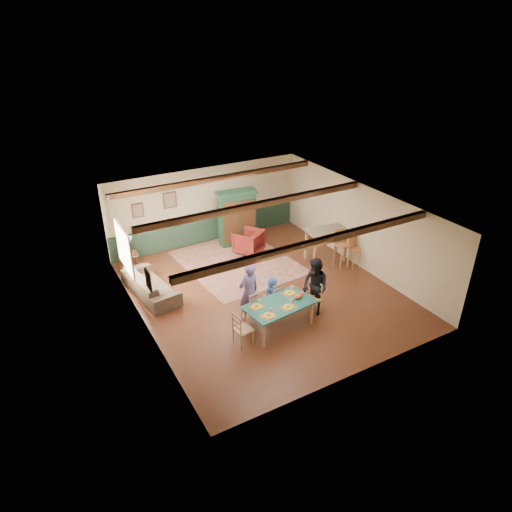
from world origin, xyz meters
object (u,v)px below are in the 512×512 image
person_child (272,294)px  bar_stool_left (342,249)px  person_woman (315,287)px  table_lamp (128,246)px  dining_chair_far_right (274,296)px  sofa (151,285)px  end_table (131,262)px  cat (298,296)px  bar_stool_right (354,253)px  armchair (248,241)px  dining_table (279,316)px  dining_chair_end_right (312,299)px  armoire (237,218)px  dining_chair_end_left (243,329)px  counter_table (326,245)px  dining_chair_far_left (251,305)px  person_man (249,292)px

person_child → bar_stool_left: size_ratio=0.80×
person_woman → table_lamp: 6.00m
dining_chair_far_right → table_lamp: 5.00m
sofa → end_table: sofa is taller
cat → bar_stool_right: bearing=19.3°
table_lamp → armchair: bearing=-10.3°
dining_table → bar_stool_left: size_ratio=1.42×
dining_chair_end_right → armoire: size_ratio=0.47×
person_child → dining_chair_far_right: bearing=90.0°
dining_chair_end_left → end_table: bearing=8.6°
armoire → bar_stool_left: size_ratio=1.58×
counter_table → person_child: bearing=-151.8°
dining_table → table_lamp: size_ratio=3.21×
dining_chair_end_left → armchair: 4.96m
dining_chair_far_right → person_child: size_ratio=0.95×
dining_chair_far_right → cat: bearing=100.4°
bar_stool_left → person_child: bearing=-166.3°
table_lamp → counter_table: 6.31m
armchair → bar_stool_left: bearing=101.0°
dining_chair_far_right → bar_stool_right: bar_stool_right is taller
dining_chair_far_right → counter_table: (3.01, 1.70, 0.08)m
dining_chair_end_right → armchair: 4.03m
dining_chair_far_left → dining_chair_end_left: 1.01m
dining_chair_end_left → armchair: dining_chair_end_left is taller
dining_chair_end_left → person_woman: size_ratio=0.58×
dining_table → armoire: armoire is taller
person_man → person_child: 0.86m
end_table → bar_stool_left: (6.00, -3.03, 0.32)m
bar_stool_right → sofa: bearing=166.6°
person_child → bar_stool_left: bearing=-169.4°
dining_table → dining_chair_far_right: bearing=67.9°
person_man → counter_table: 4.18m
dining_table → armchair: armchair is taller
dining_chair_end_right → armchair: size_ratio=1.06×
dining_chair_end_left → armoire: 5.68m
person_child → bar_stool_left: (3.20, 1.01, 0.13)m
person_woman → bar_stool_left: person_woman is taller
dining_chair_far_left → armoire: 4.71m
dining_chair_end_right → person_man: bearing=-117.3°
dining_chair_end_left → dining_chair_end_right: 2.24m
armoire → dining_chair_far_left: bearing=-105.3°
dining_chair_far_left → table_lamp: size_ratio=1.69×
counter_table → dining_chair_end_right: bearing=-133.7°
dining_chair_far_right → end_table: dining_chair_far_right is taller
dining_chair_far_left → end_table: size_ratio=1.55×
armoire → dining_chair_far_right: bearing=-96.3°
end_table → counter_table: 6.31m
armoire → counter_table: (1.97, -2.52, -0.43)m
dining_chair_end_right → dining_chair_far_right: bearing=-133.8°
dining_chair_end_right → person_woman: (0.10, 0.01, 0.34)m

